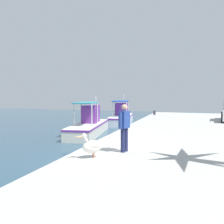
{
  "coord_description": "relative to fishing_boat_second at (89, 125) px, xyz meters",
  "views": [
    {
      "loc": [
        -10.13,
        -4.0,
        2.87
      ],
      "look_at": [
        4.83,
        0.83,
        1.71
      ],
      "focal_mm": 40.24,
      "sensor_mm": 36.0,
      "label": 1
    }
  ],
  "objects": [
    {
      "name": "quay_pier",
      "position": [
        -6.02,
        -7.92,
        -0.25
      ],
      "size": [
        36.0,
        10.0,
        0.8
      ],
      "primitive_type": "cube",
      "color": "#B2B2AD",
      "rests_on": "ground"
    },
    {
      "name": "fishing_boat_second",
      "position": [
        0.0,
        0.0,
        0.0
      ],
      "size": [
        6.47,
        2.67,
        2.66
      ],
      "color": "silver",
      "rests_on": "ground"
    },
    {
      "name": "fishing_boat_third",
      "position": [
        6.95,
        -0.4,
        -0.01
      ],
      "size": [
        6.32,
        2.82,
        2.8
      ],
      "color": "white",
      "rests_on": "ground"
    },
    {
      "name": "pelican",
      "position": [
        -8.77,
        -3.87,
        0.55
      ],
      "size": [
        0.81,
        0.83,
        0.82
      ],
      "color": "tan",
      "rests_on": "quay_pier"
    },
    {
      "name": "fisherman_standing",
      "position": [
        -7.62,
        -4.63,
        1.09
      ],
      "size": [
        0.59,
        0.34,
        1.7
      ],
      "color": "#1E234C",
      "rests_on": "quay_pier"
    },
    {
      "name": "mooring_bollard_second",
      "position": [
        8.34,
        -3.37,
        0.35
      ],
      "size": [
        0.23,
        0.23,
        0.4
      ],
      "primitive_type": "cylinder",
      "color": "#333338",
      "rests_on": "quay_pier"
    }
  ]
}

